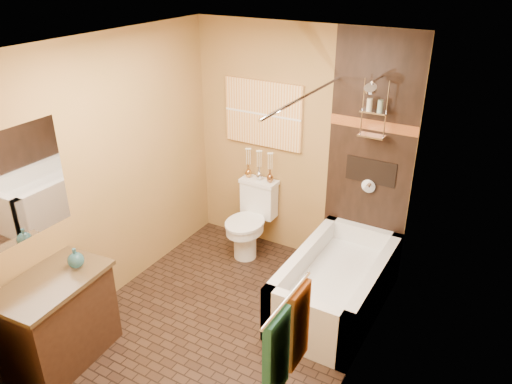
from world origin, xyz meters
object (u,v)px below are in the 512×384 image
Objects in this scene: sunset_painting at (263,114)px; toilet at (251,219)px; bathtub at (336,288)px; vanity at (58,320)px.

toilet is (0.00, -0.27, -1.14)m from sunset_painting.
sunset_painting is 0.60× the size of bathtub.
toilet reaches higher than vanity.
sunset_painting is 2.78m from vanity.
vanity is (-1.72, -1.75, 0.18)m from bathtub.
bathtub is 2.46m from vanity.
sunset_painting is 1.10× the size of toilet.
sunset_painting reaches higher than bathtub.
vanity is at bearing -103.02° from toilet.
vanity is at bearing -134.58° from bathtub.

